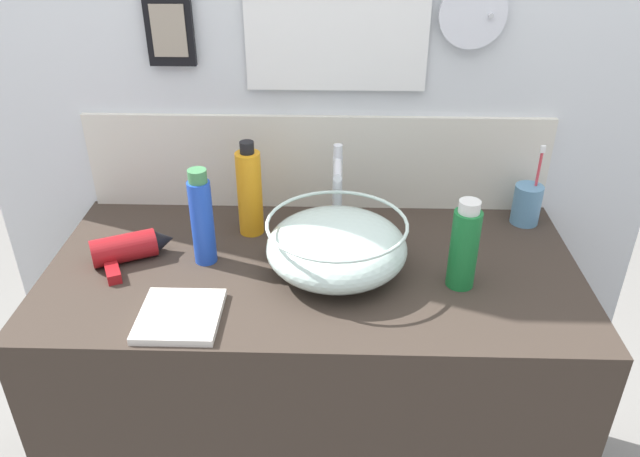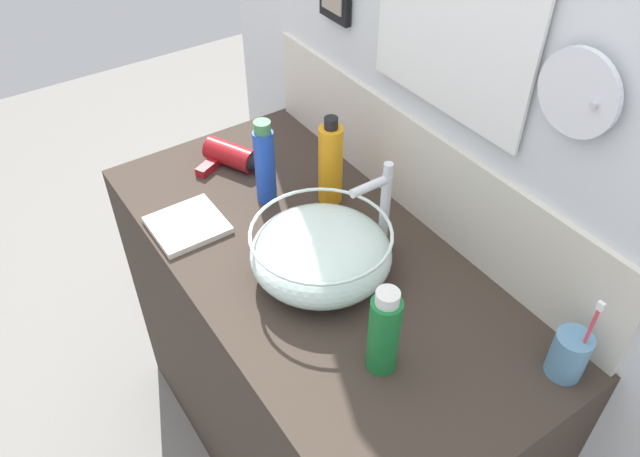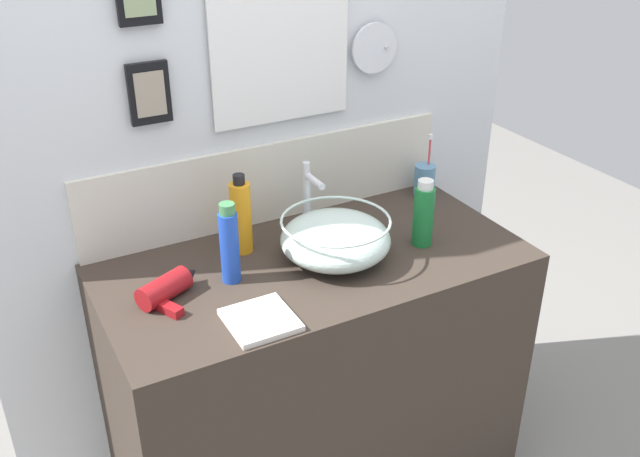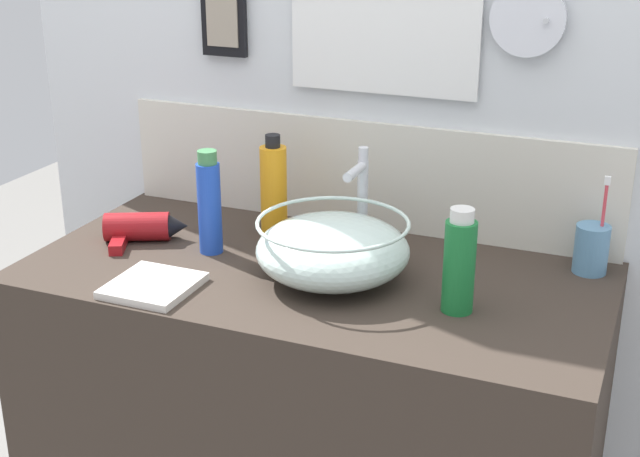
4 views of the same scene
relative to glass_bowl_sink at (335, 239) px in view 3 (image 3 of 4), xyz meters
The scene contains 10 objects.
vanity_counter 0.52m from the glass_bowl_sink, 156.91° to the left, with size 1.23×0.61×0.90m, color #382D26.
back_panel 0.44m from the glass_bowl_sink, 98.64° to the left, with size 1.78×0.09×2.44m.
glass_bowl_sink is the anchor object (origin of this frame).
faucet 0.18m from the glass_bowl_sink, 90.00° to the left, with size 0.02×0.11×0.24m.
hair_drier 0.49m from the glass_bowl_sink, behind, with size 0.20×0.18×0.07m.
toothbrush_cup 0.55m from the glass_bowl_sink, 26.55° to the left, with size 0.07×0.07×0.21m.
spray_bottle 0.28m from the glass_bowl_sink, ahead, with size 0.06×0.06×0.21m.
soap_dispenser 0.28m from the glass_bowl_sink, 140.90° to the left, with size 0.06×0.06×0.24m.
lotion_bottle 0.31m from the glass_bowl_sink, behind, with size 0.05×0.05×0.23m.
hand_towel 0.37m from the glass_bowl_sink, 150.11° to the right, with size 0.17×0.17×0.02m, color silver.
Camera 3 is at (-0.83, -1.57, 1.95)m, focal length 40.00 mm.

